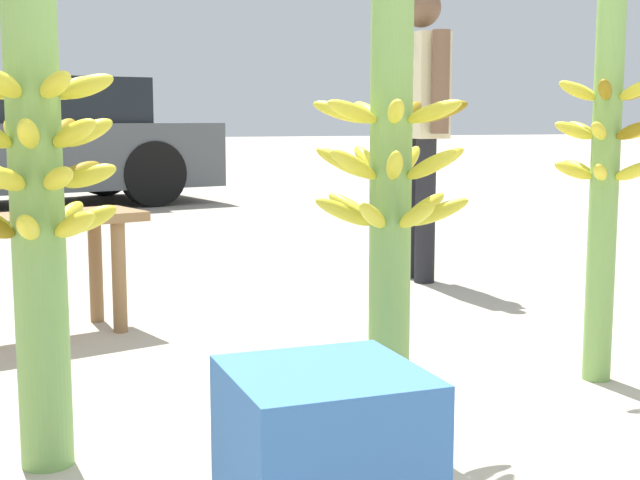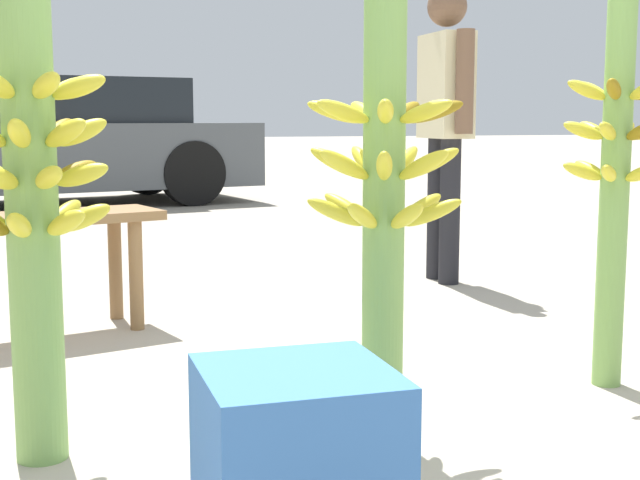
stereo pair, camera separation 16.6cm
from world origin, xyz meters
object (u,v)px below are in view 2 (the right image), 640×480
banana_stalk_right (616,161)px  banana_stalk_left (30,164)px  banana_stalk_center (384,195)px  produce_crate (297,460)px  vendor_person (445,107)px  parked_car (51,143)px

banana_stalk_right → banana_stalk_left: bearing=-175.8°
banana_stalk_center → produce_crate: bearing=-126.5°
banana_stalk_center → vendor_person: vendor_person is taller
parked_car → vendor_person: bearing=-170.3°
banana_stalk_right → produce_crate: banana_stalk_right is taller
banana_stalk_right → vendor_person: 1.98m
banana_stalk_left → vendor_person: (2.13, 2.09, 0.18)m
banana_stalk_center → banana_stalk_right: banana_stalk_right is taller
banana_stalk_right → vendor_person: size_ratio=0.91×
produce_crate → parked_car: bearing=93.1°
parked_car → banana_stalk_left: bearing=167.7°
banana_stalk_left → banana_stalk_center: banana_stalk_left is taller
banana_stalk_right → parked_car: size_ratio=0.33×
vendor_person → parked_car: bearing=-156.9°
produce_crate → banana_stalk_center: bearing=53.5°
banana_stalk_left → vendor_person: size_ratio=0.97×
banana_stalk_left → produce_crate: (0.52, -0.69, -0.59)m
vendor_person → parked_car: vendor_person is taller
banana_stalk_left → banana_stalk_right: banana_stalk_left is taller
banana_stalk_left → parked_car: banana_stalk_left is taller
banana_stalk_center → vendor_person: 2.57m
banana_stalk_left → banana_stalk_center: bearing=-9.8°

